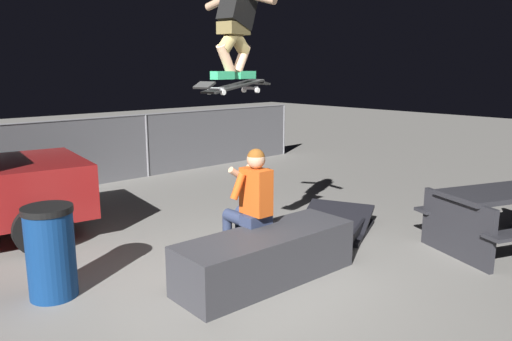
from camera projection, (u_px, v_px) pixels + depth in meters
ground_plane at (241, 285)px, 5.05m from camera, size 40.00×40.00×0.00m
ledge_box_main at (266, 256)px, 5.12m from camera, size 2.03×0.74×0.52m
person_sitting_on_ledge at (250, 201)px, 5.38m from camera, size 0.59×0.76×1.35m
skateboard at (234, 86)px, 5.03m from camera, size 1.04×0.39×0.14m
skater_airborne at (237, 17)px, 4.94m from camera, size 0.63×0.89×1.12m
kicker_ramp at (333, 226)px, 6.74m from camera, size 1.38×1.29×0.37m
picnic_table_back at (507, 210)px, 5.98m from camera, size 2.07×1.86×0.75m
trash_bin at (51, 252)px, 4.71m from camera, size 0.47×0.47×0.91m
fence_back at (47, 155)px, 8.69m from camera, size 12.05×0.05×1.29m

